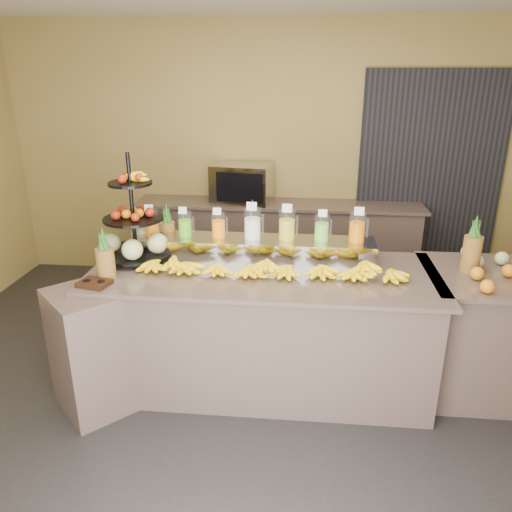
# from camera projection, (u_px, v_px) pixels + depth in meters

# --- Properties ---
(ground) EXTENTS (6.00, 6.00, 0.00)m
(ground) POSITION_uv_depth(u_px,v_px,m) (259.00, 405.00, 3.63)
(ground) COLOR black
(ground) RESTS_ON ground
(room_envelope) EXTENTS (6.04, 5.02, 2.82)m
(room_envelope) POSITION_uv_depth(u_px,v_px,m) (295.00, 129.00, 3.68)
(room_envelope) COLOR olive
(room_envelope) RESTS_ON ground
(buffet_counter) EXTENTS (2.75, 1.25, 0.93)m
(buffet_counter) POSITION_uv_depth(u_px,v_px,m) (247.00, 330.00, 3.72)
(buffet_counter) COLOR #866C61
(buffet_counter) RESTS_ON ground
(right_counter) EXTENTS (1.08, 0.88, 0.93)m
(right_counter) POSITION_uv_depth(u_px,v_px,m) (493.00, 332.00, 3.68)
(right_counter) COLOR #866C61
(right_counter) RESTS_ON ground
(back_ledge) EXTENTS (3.10, 0.55, 0.93)m
(back_ledge) POSITION_uv_depth(u_px,v_px,m) (278.00, 243.00, 5.56)
(back_ledge) COLOR #866C61
(back_ledge) RESTS_ON ground
(pitcher_tray) EXTENTS (1.85, 0.30, 0.15)m
(pitcher_tray) POSITION_uv_depth(u_px,v_px,m) (253.00, 248.00, 3.83)
(pitcher_tray) COLOR gray
(pitcher_tray) RESTS_ON buffet_counter
(juice_pitcher_orange_a) EXTENTS (0.11, 0.11, 0.27)m
(juice_pitcher_orange_a) POSITION_uv_depth(u_px,v_px,m) (152.00, 224.00, 3.84)
(juice_pitcher_orange_a) COLOR silver
(juice_pitcher_orange_a) RESTS_ON pitcher_tray
(juice_pitcher_green) EXTENTS (0.11, 0.11, 0.26)m
(juice_pitcher_green) POSITION_uv_depth(u_px,v_px,m) (185.00, 226.00, 3.82)
(juice_pitcher_green) COLOR silver
(juice_pitcher_green) RESTS_ON pitcher_tray
(juice_pitcher_orange_b) EXTENTS (0.11, 0.11, 0.26)m
(juice_pitcher_orange_b) POSITION_uv_depth(u_px,v_px,m) (219.00, 227.00, 3.79)
(juice_pitcher_orange_b) COLOR silver
(juice_pitcher_orange_b) RESTS_ON pitcher_tray
(juice_pitcher_milk) EXTENTS (0.13, 0.13, 0.31)m
(juice_pitcher_milk) POSITION_uv_depth(u_px,v_px,m) (252.00, 225.00, 3.76)
(juice_pitcher_milk) COLOR silver
(juice_pitcher_milk) RESTS_ON pitcher_tray
(juice_pitcher_lemon) EXTENTS (0.13, 0.13, 0.30)m
(juice_pitcher_lemon) POSITION_uv_depth(u_px,v_px,m) (287.00, 227.00, 3.74)
(juice_pitcher_lemon) COLOR silver
(juice_pitcher_lemon) RESTS_ON pitcher_tray
(juice_pitcher_lime) EXTENTS (0.11, 0.11, 0.27)m
(juice_pitcher_lime) POSITION_uv_depth(u_px,v_px,m) (322.00, 229.00, 3.72)
(juice_pitcher_lime) COLOR silver
(juice_pitcher_lime) RESTS_ON pitcher_tray
(juice_pitcher_orange_c) EXTENTS (0.12, 0.13, 0.29)m
(juice_pitcher_orange_c) POSITION_uv_depth(u_px,v_px,m) (357.00, 229.00, 3.69)
(juice_pitcher_orange_c) COLOR silver
(juice_pitcher_orange_c) RESTS_ON pitcher_tray
(banana_heap) EXTENTS (1.92, 0.17, 0.16)m
(banana_heap) POSITION_uv_depth(u_px,v_px,m) (270.00, 266.00, 3.52)
(banana_heap) COLOR yellow
(banana_heap) RESTS_ON buffet_counter
(fruit_stand) EXTENTS (0.70, 0.70, 0.80)m
(fruit_stand) POSITION_uv_depth(u_px,v_px,m) (139.00, 232.00, 3.76)
(fruit_stand) COLOR black
(fruit_stand) RESTS_ON buffet_counter
(condiment_caddy) EXTENTS (0.23, 0.19, 0.03)m
(condiment_caddy) POSITION_uv_depth(u_px,v_px,m) (94.00, 283.00, 3.34)
(condiment_caddy) COLOR black
(condiment_caddy) RESTS_ON buffet_counter
(pineapple_left_a) EXTENTS (0.13, 0.13, 0.38)m
(pineapple_left_a) POSITION_uv_depth(u_px,v_px,m) (105.00, 260.00, 3.42)
(pineapple_left_a) COLOR brown
(pineapple_left_a) RESTS_ON buffet_counter
(pineapple_left_b) EXTENTS (0.12, 0.12, 0.38)m
(pineapple_left_b) POSITION_uv_depth(u_px,v_px,m) (168.00, 232.00, 3.99)
(pineapple_left_b) COLOR brown
(pineapple_left_b) RESTS_ON buffet_counter
(right_fruit_pile) EXTENTS (0.50, 0.48, 0.26)m
(right_fruit_pile) POSITION_uv_depth(u_px,v_px,m) (502.00, 270.00, 3.39)
(right_fruit_pile) COLOR brown
(right_fruit_pile) RESTS_ON right_counter
(oven_warmer) EXTENTS (0.67, 0.51, 0.41)m
(oven_warmer) POSITION_uv_depth(u_px,v_px,m) (242.00, 183.00, 5.36)
(oven_warmer) COLOR gray
(oven_warmer) RESTS_ON back_ledge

